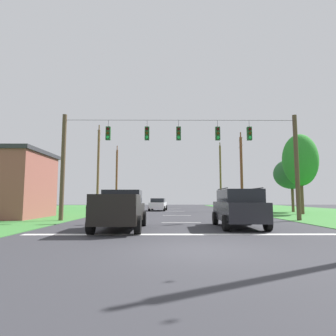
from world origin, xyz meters
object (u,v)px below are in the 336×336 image
(utility_pole_far_right, at_px, (221,175))
(utility_pole_far_left, at_px, (117,177))
(distant_car_crossing_white, at_px, (158,204))
(tree_roadside_right, at_px, (300,160))
(overhead_signal_span, at_px, (180,159))
(tree_roadside_far_right, at_px, (292,174))
(pickup_truck, at_px, (121,210))
(suv_black, at_px, (238,207))
(utility_pole_mid_right, at_px, (242,172))
(utility_pole_mid_left, at_px, (98,168))

(utility_pole_far_right, distance_m, utility_pole_far_left, 17.65)
(distant_car_crossing_white, height_order, tree_roadside_right, tree_roadside_right)
(utility_pole_far_right, bearing_deg, overhead_signal_span, -106.16)
(utility_pole_far_left, bearing_deg, tree_roadside_far_right, -36.08)
(pickup_truck, relative_size, suv_black, 1.12)
(suv_black, distance_m, utility_pole_mid_right, 21.07)
(overhead_signal_span, height_order, utility_pole_far_left, utility_pole_far_left)
(distant_car_crossing_white, xyz_separation_m, utility_pole_mid_right, (10.35, -0.49, 4.01))
(pickup_truck, relative_size, tree_roadside_right, 0.70)
(distant_car_crossing_white, relative_size, utility_pole_mid_left, 0.41)
(utility_pole_far_left, relative_size, tree_roadside_far_right, 1.75)
(suv_black, distance_m, tree_roadside_right, 15.77)
(tree_roadside_far_right, bearing_deg, tree_roadside_right, -103.46)
(pickup_truck, relative_size, utility_pole_mid_right, 0.55)
(suv_black, distance_m, tree_roadside_far_right, 19.64)
(pickup_truck, xyz_separation_m, utility_pole_far_right, (11.55, 34.14, 4.45))
(utility_pole_mid_right, bearing_deg, pickup_truck, -119.17)
(distant_car_crossing_white, bearing_deg, suv_black, -76.81)
(utility_pole_far_right, relative_size, tree_roadside_right, 1.44)
(overhead_signal_span, height_order, tree_roadside_right, tree_roadside_right)
(utility_pole_mid_left, xyz_separation_m, utility_pole_far_left, (0.15, 12.48, -0.26))
(overhead_signal_span, xyz_separation_m, distant_car_crossing_white, (-1.97, 15.85, -3.47))
(utility_pole_far_right, bearing_deg, suv_black, -99.37)
(distant_car_crossing_white, xyz_separation_m, tree_roadside_right, (13.97, -8.32, 4.41))
(pickup_truck, height_order, suv_black, suv_black)
(distant_car_crossing_white, xyz_separation_m, utility_pole_mid_left, (-7.49, -0.19, 4.55))
(suv_black, relative_size, tree_roadside_far_right, 0.81)
(tree_roadside_right, bearing_deg, suv_black, -127.07)
(utility_pole_mid_left, bearing_deg, overhead_signal_span, -58.85)
(overhead_signal_span, relative_size, tree_roadside_right, 2.15)
(utility_pole_far_left, xyz_separation_m, tree_roadside_right, (21.31, -20.61, 0.12))
(overhead_signal_span, xyz_separation_m, tree_roadside_right, (12.00, 7.53, 0.94))
(suv_black, height_order, utility_pole_mid_left, utility_pole_mid_left)
(tree_roadside_right, bearing_deg, distant_car_crossing_white, 149.23)
(utility_pole_far_right, height_order, tree_roadside_far_right, utility_pole_far_right)
(overhead_signal_span, bearing_deg, pickup_truck, -120.76)
(overhead_signal_span, distance_m, tree_roadside_right, 14.20)
(utility_pole_far_left, bearing_deg, tree_roadside_right, -44.04)
(utility_pole_mid_left, relative_size, utility_pole_far_left, 1.03)
(tree_roadside_right, distance_m, tree_roadside_far_right, 4.55)
(suv_black, height_order, tree_roadside_right, tree_roadside_right)
(utility_pole_far_right, relative_size, utility_pole_far_left, 1.07)
(utility_pole_mid_right, relative_size, tree_roadside_right, 1.26)
(distant_car_crossing_white, relative_size, utility_pole_mid_right, 0.45)
(suv_black, height_order, tree_roadside_far_right, tree_roadside_far_right)
(overhead_signal_span, height_order, utility_pole_far_right, utility_pole_far_right)
(distant_car_crossing_white, bearing_deg, pickup_truck, -93.36)
(utility_pole_far_right, distance_m, tree_roadside_far_right, 17.55)
(overhead_signal_span, xyz_separation_m, tree_roadside_far_right, (13.03, 11.86, -0.02))
(pickup_truck, xyz_separation_m, utility_pole_mid_right, (11.60, 20.77, 3.83))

